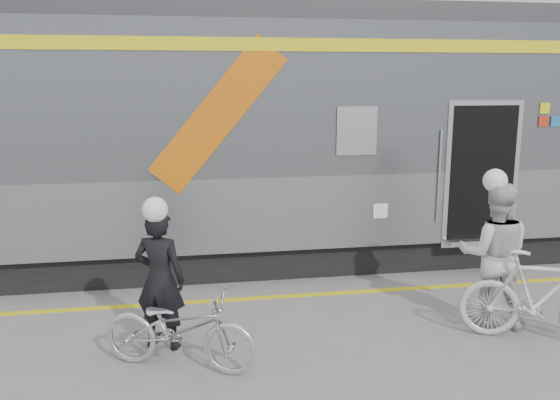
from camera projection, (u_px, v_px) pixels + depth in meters
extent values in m
plane|color=slate|center=(270.00, 374.00, 6.12)|extent=(90.00, 90.00, 0.00)
cube|color=black|center=(317.00, 238.00, 10.37)|extent=(24.00, 2.70, 0.50)
cube|color=#9EA0A5|center=(318.00, 193.00, 10.20)|extent=(24.00, 3.00, 1.10)
cube|color=#5A5C61|center=(319.00, 96.00, 9.87)|extent=(24.00, 3.00, 2.20)
cube|color=#38383A|center=(320.00, 18.00, 9.62)|extent=(24.00, 2.64, 0.30)
cube|color=yellow|center=(345.00, 45.00, 8.26)|extent=(24.00, 0.02, 0.18)
cube|color=#C55C0B|center=(217.00, 115.00, 8.15)|extent=(1.96, 0.01, 2.19)
cube|color=black|center=(357.00, 131.00, 8.54)|extent=(0.55, 0.02, 0.65)
cube|color=black|center=(475.00, 173.00, 9.22)|extent=(1.05, 0.45, 2.10)
cube|color=silver|center=(482.00, 175.00, 9.01)|extent=(1.20, 0.02, 2.25)
cylinder|color=silver|center=(439.00, 176.00, 8.88)|extent=(0.04, 0.04, 1.40)
cube|color=silver|center=(479.00, 241.00, 9.18)|extent=(1.05, 0.25, 0.06)
cube|color=yellow|center=(545.00, 108.00, 8.96)|extent=(0.16, 0.01, 0.16)
cube|color=#B22A14|center=(544.00, 121.00, 9.00)|extent=(0.16, 0.01, 0.16)
cube|color=#1966A8|center=(555.00, 121.00, 9.04)|extent=(0.16, 0.01, 0.16)
cube|color=silver|center=(380.00, 211.00, 8.84)|extent=(0.22, 0.01, 0.22)
cube|color=yellow|center=(246.00, 299.00, 8.19)|extent=(24.00, 0.12, 0.01)
imported|color=black|center=(160.00, 279.00, 6.59)|extent=(0.69, 0.58, 1.60)
imported|color=#B2B4BA|center=(179.00, 329.00, 6.16)|extent=(1.78, 1.20, 0.88)
imported|color=beige|center=(494.00, 254.00, 7.21)|extent=(1.06, 0.96, 1.78)
imported|color=#B7B8B3|center=(541.00, 296.00, 6.80)|extent=(1.86, 1.16, 1.08)
sphere|color=white|center=(156.00, 197.00, 6.40)|extent=(0.28, 0.28, 0.28)
sphere|color=white|center=(500.00, 171.00, 7.00)|extent=(0.29, 0.29, 0.29)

